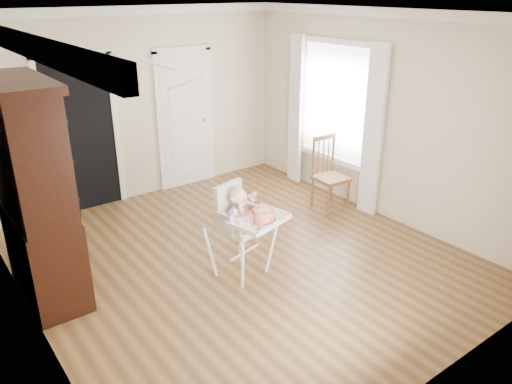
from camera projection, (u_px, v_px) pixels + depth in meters
floor at (242, 258)px, 5.83m from camera, size 5.00×5.00×0.00m
ceiling at (240, 13)px, 4.79m from camera, size 5.00×5.00×0.00m
wall_back at (141, 106)px, 7.16m from camera, size 4.50×0.00×4.50m
wall_left at (16, 197)px, 4.07m from camera, size 0.00×5.00×5.00m
wall_right at (381, 117)px, 6.55m from camera, size 0.00×5.00×5.00m
crown_molding at (240, 20)px, 4.82m from camera, size 4.50×5.00×0.12m
doorway at (81, 132)px, 6.74m from camera, size 1.06×0.05×2.22m
closet_door at (186, 121)px, 7.65m from camera, size 0.96×0.09×2.13m
window_right at (333, 111)px, 7.13m from camera, size 0.13×1.84×2.30m
high_chair at (241, 220)px, 5.26m from camera, size 0.76×0.87×1.06m
baby at (239, 208)px, 5.22m from camera, size 0.33×0.23×0.43m
cake at (263, 215)px, 5.05m from camera, size 0.27×0.27×0.12m
sippy_cup at (231, 218)px, 4.98m from camera, size 0.07×0.07×0.16m
china_cabinet at (34, 194)px, 4.77m from camera, size 0.58×1.30×2.20m
dining_chair at (330, 176)px, 6.99m from camera, size 0.44×0.44×1.03m
streamer at (156, 64)px, 5.42m from camera, size 0.36×0.38×0.15m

